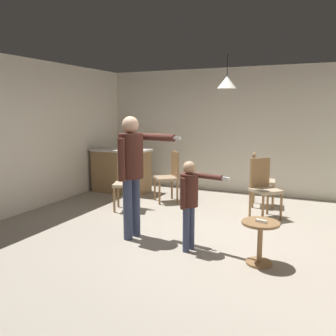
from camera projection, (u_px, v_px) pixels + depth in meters
ground at (190, 238)px, 5.08m from camera, size 7.68×7.68×0.00m
wall_back at (243, 131)px, 7.74m from camera, size 6.40×0.10×2.70m
wall_left at (17, 137)px, 6.16m from camera, size 0.10×6.40×2.70m
kitchen_counter at (121, 170)px, 7.94m from camera, size 1.26×0.66×0.95m
side_table_by_couch at (260, 238)px, 4.19m from camera, size 0.44×0.44×0.52m
person_adult at (132, 164)px, 4.96m from camera, size 0.87×0.49×1.72m
person_child at (190, 196)px, 4.54m from camera, size 0.63×0.33×1.17m
dining_chair_by_counter at (260, 177)px, 6.74m from camera, size 0.47×0.47×1.00m
dining_chair_near_wall at (263, 186)px, 6.02m from camera, size 0.59×0.59×1.00m
dining_chair_centre_back at (170, 174)px, 7.06m from camera, size 0.59×0.59×1.00m
dining_chair_spare at (126, 180)px, 6.53m from camera, size 0.54×0.54×1.00m
spare_remote_on_table at (261, 221)px, 4.11m from camera, size 0.13×0.06×0.04m
ceiling_light_pendant at (227, 82)px, 5.85m from camera, size 0.32×0.32×0.55m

